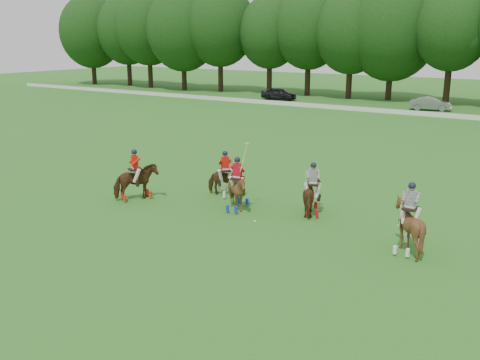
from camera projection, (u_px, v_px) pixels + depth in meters
The scene contains 11 objects.
ground at pixel (152, 235), 20.31m from camera, with size 180.00×180.00×0.00m, color #26671D.
tree_line at pixel (456, 28), 56.95m from camera, with size 117.98×14.32×14.75m.
boundary_rail at pixel (421, 114), 51.02m from camera, with size 120.00×0.10×0.44m, color white.
car_left at pixel (279, 94), 64.05m from camera, with size 1.72×4.27×1.45m, color black.
car_mid at pixel (431, 104), 54.71m from camera, with size 1.42×4.07×1.34m, color gray.
polo_red_a at pixel (136, 182), 24.47m from camera, with size 1.73×2.17×2.37m.
polo_red_b at pixel (225, 180), 25.09m from camera, with size 1.88×1.89×2.17m.
polo_red_c at pixel (237, 191), 23.02m from camera, with size 1.55×1.69×2.89m.
polo_stripe_a at pixel (312, 196), 22.47m from camera, with size 1.58×1.99×2.25m.
polo_stripe_b at pixel (409, 226), 18.52m from camera, with size 1.47×1.65×2.50m.
polo_ball at pixel (255, 222), 21.62m from camera, with size 0.09×0.09×0.09m, color white.
Camera 1 is at (13.22, -14.16, 7.25)m, focal length 40.00 mm.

